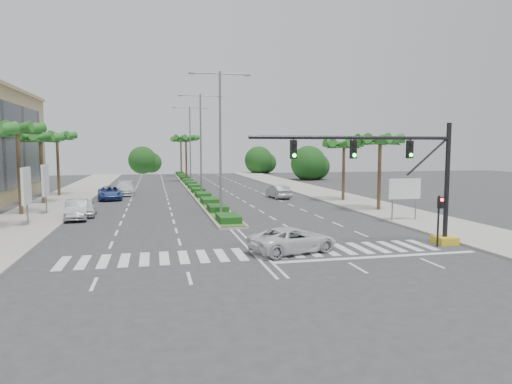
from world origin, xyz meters
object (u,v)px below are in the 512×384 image
at_px(car_parked_b, 77,209).
at_px(car_right, 278,191).
at_px(car_crossing, 293,240).
at_px(car_parked_d, 125,188).
at_px(car_parked_a, 86,208).
at_px(car_parked_c, 110,193).

relative_size(car_parked_b, car_right, 1.02).
bearing_deg(car_right, car_crossing, 71.88).
bearing_deg(car_parked_d, car_right, -24.08).
bearing_deg(car_crossing, car_right, -30.37).
height_order(car_parked_a, car_right, car_right).
height_order(car_parked_b, car_crossing, car_parked_b).
distance_m(car_parked_a, car_parked_b, 1.66).
relative_size(car_parked_c, car_parked_d, 0.94).
height_order(car_parked_b, car_parked_c, car_parked_b).
distance_m(car_parked_a, car_right, 22.01).
relative_size(car_parked_a, car_right, 0.88).
distance_m(car_parked_b, car_crossing, 20.36).
relative_size(car_parked_d, car_right, 1.21).
bearing_deg(car_right, car_parked_d, -27.98).
bearing_deg(car_parked_b, car_right, 24.22).
bearing_deg(car_crossing, car_parked_d, 1.02).
distance_m(car_crossing, car_right, 27.50).
height_order(car_parked_b, car_right, car_parked_b).
xyz_separation_m(car_parked_a, car_right, (19.63, 9.96, 0.07)).
bearing_deg(car_parked_d, car_crossing, -72.82).
relative_size(car_parked_a, car_parked_c, 0.77).
bearing_deg(car_parked_c, car_parked_a, -101.44).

